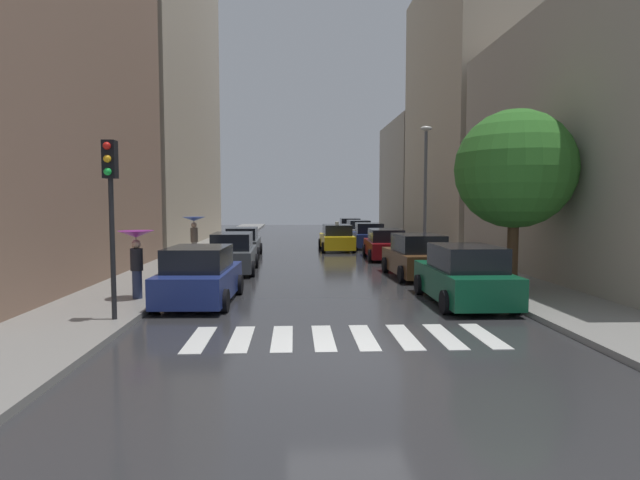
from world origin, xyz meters
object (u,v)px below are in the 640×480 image
at_px(lamp_post_right, 425,182).
at_px(parked_car_left_second, 233,254).
at_px(parked_car_right_sixth, 350,228).
at_px(pedestrian_foreground, 194,227).
at_px(parked_car_right_fifth, 358,231).
at_px(parked_car_left_third, 243,243).
at_px(parked_car_right_fourth, 369,236).
at_px(street_tree_right, 515,169).
at_px(traffic_light_left_corner, 111,190).
at_px(pedestrian_near_tree, 136,249).
at_px(parked_car_right_nearest, 464,276).
at_px(parked_car_right_second, 417,257).
at_px(parked_car_left_nearest, 200,277).
at_px(taxi_midroad, 337,238).
at_px(parked_car_right_third, 385,245).

bearing_deg(lamp_post_right, parked_car_left_second, -158.02).
height_order(parked_car_right_sixth, pedestrian_foreground, pedestrian_foreground).
bearing_deg(parked_car_right_fifth, parked_car_left_third, 144.87).
relative_size(parked_car_right_fifth, parked_car_right_sixth, 1.08).
relative_size(parked_car_right_fourth, street_tree_right, 0.72).
bearing_deg(parked_car_left_third, traffic_light_left_corner, 173.90).
relative_size(pedestrian_near_tree, lamp_post_right, 0.30).
bearing_deg(parked_car_right_nearest, parked_car_right_fourth, 0.70).
bearing_deg(parked_car_left_third, parked_car_right_fourth, -57.55).
distance_m(parked_car_right_nearest, parked_car_right_sixth, 30.45).
bearing_deg(parked_car_right_second, parked_car_right_sixth, -2.07).
relative_size(parked_car_left_nearest, taxi_midroad, 0.93).
height_order(parked_car_right_third, parked_car_right_fifth, parked_car_right_fifth).
relative_size(parked_car_left_second, parked_car_right_fourth, 1.04).
xyz_separation_m(parked_car_left_nearest, parked_car_left_third, (-0.05, 13.21, -0.03)).
xyz_separation_m(parked_car_right_nearest, pedestrian_foreground, (-10.00, 10.99, 0.94)).
bearing_deg(parked_car_right_sixth, parked_car_left_second, 163.15).
xyz_separation_m(street_tree_right, lamp_post_right, (-0.65, 9.01, -0.06)).
xyz_separation_m(parked_car_left_nearest, parked_car_right_fifth, (7.80, 24.61, -0.03)).
bearing_deg(street_tree_right, parked_car_left_nearest, -171.70).
xyz_separation_m(parked_car_left_second, parked_car_right_third, (7.45, 4.95, -0.04)).
xyz_separation_m(pedestrian_near_tree, traffic_light_left_corner, (0.27, -2.76, 1.67)).
xyz_separation_m(parked_car_right_second, parked_car_right_fifth, (0.09, 19.62, -0.04)).
xyz_separation_m(parked_car_left_third, street_tree_right, (10.13, -11.74, 3.31)).
height_order(parked_car_left_second, street_tree_right, street_tree_right).
bearing_deg(taxi_midroad, parked_car_right_fifth, -17.17).
xyz_separation_m(parked_car_left_third, pedestrian_near_tree, (-1.80, -13.16, 0.86)).
xyz_separation_m(parked_car_left_third, parked_car_right_second, (7.75, -8.22, 0.05)).
bearing_deg(parked_car_right_fifth, pedestrian_near_tree, 157.96).
distance_m(parked_car_right_sixth, lamp_post_right, 19.89).
bearing_deg(parked_car_left_second, parked_car_left_third, 0.75).
bearing_deg(parked_car_right_second, pedestrian_foreground, 58.56).
xyz_separation_m(parked_car_left_third, traffic_light_left_corner, (-1.53, -15.92, 2.53)).
xyz_separation_m(taxi_midroad, street_tree_right, (4.62, -15.18, 3.31)).
bearing_deg(parked_car_left_nearest, taxi_midroad, -16.04).
relative_size(parked_car_right_second, parked_car_right_third, 0.95).
bearing_deg(pedestrian_foreground, pedestrian_near_tree, 107.70).
bearing_deg(parked_car_right_fifth, parked_car_right_nearest, 179.42).
bearing_deg(parked_car_left_second, parked_car_right_sixth, -19.20).
distance_m(parked_car_left_third, street_tree_right, 15.85).
xyz_separation_m(parked_car_right_nearest, parked_car_right_second, (-0.10, 5.41, -0.00)).
distance_m(parked_car_left_second, parked_car_right_fourth, 13.77).
bearing_deg(lamp_post_right, street_tree_right, -85.87).
bearing_deg(street_tree_right, parked_car_right_fifth, 95.63).
xyz_separation_m(parked_car_right_third, lamp_post_right, (1.80, -1.21, 3.26)).
height_order(parked_car_left_third, lamp_post_right, lamp_post_right).
distance_m(pedestrian_near_tree, traffic_light_left_corner, 3.24).
bearing_deg(pedestrian_foreground, street_tree_right, 159.25).
height_order(parked_car_left_nearest, pedestrian_near_tree, pedestrian_near_tree).
height_order(parked_car_left_second, parked_car_right_fourth, parked_car_left_second).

